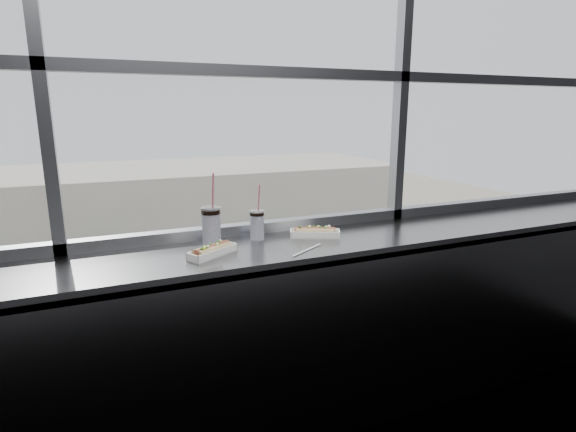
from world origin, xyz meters
name	(u,v)px	position (x,y,z in m)	size (l,w,h in m)	color
wall_back_lower	(254,320)	(0.00, 1.50, 0.55)	(6.00, 6.00, 0.00)	black
window_glass	(247,12)	(0.00, 1.52, 2.30)	(6.00, 6.00, 0.00)	silver
window_mullions	(248,11)	(0.00, 1.50, 2.30)	(6.00, 0.08, 2.40)	gray
counter	(269,251)	(0.00, 1.23, 1.07)	(6.00, 0.55, 0.06)	gray
counter_fascia	(288,363)	(0.00, 0.97, 0.55)	(6.00, 0.04, 1.04)	gray
hotdog_tray_left	(212,250)	(-0.31, 1.18, 1.13)	(0.27, 0.21, 0.06)	white
hotdog_tray_right	(315,232)	(0.30, 1.28, 1.13)	(0.29, 0.20, 0.07)	white
soda_cup_left	(211,224)	(-0.27, 1.35, 1.21)	(0.11, 0.11, 0.39)	white
soda_cup_right	(257,223)	(-0.02, 1.36, 1.19)	(0.08, 0.08, 0.31)	white
loose_straw	(307,250)	(0.15, 1.06, 1.10)	(0.01, 0.01, 0.25)	white
wrapper	(212,250)	(-0.31, 1.22, 1.11)	(0.11, 0.08, 0.03)	silver
plaza_ground	(113,244)	(0.00, 45.00, -11.00)	(120.00, 120.00, 0.00)	#A19780
street_asphalt	(133,363)	(0.00, 21.50, -10.97)	(80.00, 10.00, 0.06)	black
far_sidewalk	(123,304)	(0.00, 29.50, -10.98)	(80.00, 6.00, 0.04)	#A19780
far_building	(112,216)	(0.00, 39.50, -7.00)	(50.00, 14.00, 8.00)	beige
car_near_c	(172,382)	(1.43, 17.50, -10.01)	(5.58, 2.32, 1.86)	#B52F5C
car_near_e	(389,332)	(13.05, 17.50, -9.94)	(5.98, 2.49, 1.99)	#534481
car_far_b	(162,309)	(2.08, 25.50, -10.01)	(5.59, 2.33, 1.86)	#5E2512
car_near_d	(280,357)	(6.63, 17.50, -9.96)	(5.87, 2.44, 1.96)	white
car_far_c	(283,288)	(10.15, 25.50, -9.97)	(5.84, 2.43, 1.95)	#F8FFCE
pedestrian_b	(86,300)	(-2.20, 28.39, -9.86)	(0.98, 0.73, 2.20)	#66605B
pedestrian_d	(226,270)	(7.53, 30.52, -9.97)	(0.88, 0.66, 1.98)	#66605B
tree_center	(112,264)	(-0.47, 29.50, -8.06)	(2.78, 2.78, 4.34)	#47382B
tree_right	(279,244)	(11.46, 29.50, -8.04)	(2.79, 2.79, 4.37)	#47382B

